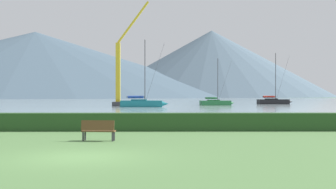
% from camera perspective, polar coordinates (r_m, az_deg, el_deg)
% --- Properties ---
extents(ground_plane, '(1000.00, 1000.00, 0.00)m').
position_cam_1_polar(ground_plane, '(15.24, -11.32, -7.99)').
color(ground_plane, '#517A42').
extents(harbor_water, '(320.00, 246.00, 0.00)m').
position_cam_1_polar(harbor_water, '(151.87, -1.61, -0.81)').
color(harbor_water, '#8C9EA3').
rests_on(harbor_water, ground_plane).
extents(hedge_line, '(80.00, 1.20, 1.03)m').
position_cam_1_polar(hedge_line, '(26.03, -6.78, -3.54)').
color(hedge_line, '#284C23').
rests_on(hedge_line, ground_plane).
extents(sailboat_slip_3, '(8.15, 2.43, 11.48)m').
position_cam_1_polar(sailboat_slip_3, '(74.80, -3.39, -1.11)').
color(sailboat_slip_3, '#19707A').
rests_on(sailboat_slip_3, harbor_water).
extents(sailboat_slip_4, '(7.00, 2.88, 9.24)m').
position_cam_1_polar(sailboat_slip_4, '(86.82, 6.21, -1.03)').
color(sailboat_slip_4, '#236B38').
rests_on(sailboat_slip_4, harbor_water).
extents(sailboat_slip_7, '(7.95, 2.90, 11.32)m').
position_cam_1_polar(sailboat_slip_7, '(99.80, 13.53, -0.85)').
color(sailboat_slip_7, black).
rests_on(sailboat_slip_7, harbor_water).
extents(park_bench_near_path, '(1.57, 0.64, 0.95)m').
position_cam_1_polar(park_bench_near_path, '(20.30, -9.03, -4.50)').
color(park_bench_near_path, brown).
rests_on(park_bench_near_path, ground_plane).
extents(dock_crane, '(6.72, 2.00, 19.37)m').
position_cam_1_polar(dock_crane, '(81.50, -6.30, 2.43)').
color(dock_crane, '#333338').
rests_on(dock_crane, ground_plane).
extents(distant_hill_west_ridge, '(202.51, 202.51, 56.72)m').
position_cam_1_polar(distant_hill_west_ridge, '(376.47, 5.68, 3.98)').
color(distant_hill_west_ridge, '#4C6070').
rests_on(distant_hill_west_ridge, ground_plane).
extents(distant_hill_central_peak, '(349.05, 349.05, 55.07)m').
position_cam_1_polar(distant_hill_central_peak, '(387.05, -16.84, 3.75)').
color(distant_hill_central_peak, '#425666').
rests_on(distant_hill_central_peak, ground_plane).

